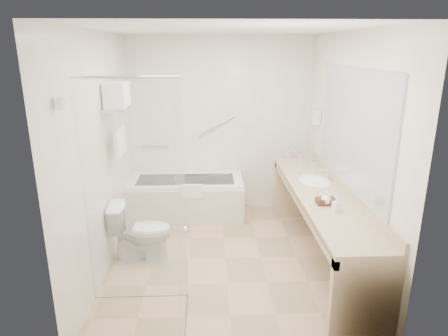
{
  "coord_description": "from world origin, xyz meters",
  "views": [
    {
      "loc": [
        -0.19,
        -4.09,
        2.35
      ],
      "look_at": [
        0.0,
        0.3,
        1.0
      ],
      "focal_mm": 32.0,
      "sensor_mm": 36.0,
      "label": 1
    }
  ],
  "objects_px": {
    "vanity_counter": "(320,211)",
    "water_bottle_left": "(289,154)",
    "amenity_basket": "(326,201)",
    "toilet": "(141,232)",
    "bathtub": "(186,198)"
  },
  "relations": [
    {
      "from": "vanity_counter",
      "to": "water_bottle_left",
      "type": "distance_m",
      "value": 1.29
    },
    {
      "from": "amenity_basket",
      "to": "vanity_counter",
      "type": "bearing_deg",
      "value": 81.17
    },
    {
      "from": "toilet",
      "to": "vanity_counter",
      "type": "bearing_deg",
      "value": -97.71
    },
    {
      "from": "bathtub",
      "to": "vanity_counter",
      "type": "xyz_separation_m",
      "value": [
        1.52,
        -1.39,
        0.36
      ]
    },
    {
      "from": "water_bottle_left",
      "to": "bathtub",
      "type": "bearing_deg",
      "value": 174.38
    },
    {
      "from": "toilet",
      "to": "amenity_basket",
      "type": "height_order",
      "value": "amenity_basket"
    },
    {
      "from": "amenity_basket",
      "to": "water_bottle_left",
      "type": "bearing_deg",
      "value": 92.16
    },
    {
      "from": "bathtub",
      "to": "toilet",
      "type": "height_order",
      "value": "toilet"
    },
    {
      "from": "vanity_counter",
      "to": "amenity_basket",
      "type": "distance_m",
      "value": 0.4
    },
    {
      "from": "toilet",
      "to": "water_bottle_left",
      "type": "distance_m",
      "value": 2.23
    },
    {
      "from": "bathtub",
      "to": "amenity_basket",
      "type": "xyz_separation_m",
      "value": [
        1.47,
        -1.71,
        0.6
      ]
    },
    {
      "from": "bathtub",
      "to": "amenity_basket",
      "type": "relative_size",
      "value": 8.8
    },
    {
      "from": "vanity_counter",
      "to": "amenity_basket",
      "type": "relative_size",
      "value": 14.85
    },
    {
      "from": "vanity_counter",
      "to": "amenity_basket",
      "type": "bearing_deg",
      "value": -98.83
    },
    {
      "from": "vanity_counter",
      "to": "amenity_basket",
      "type": "xyz_separation_m",
      "value": [
        -0.05,
        -0.32,
        0.24
      ]
    }
  ]
}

